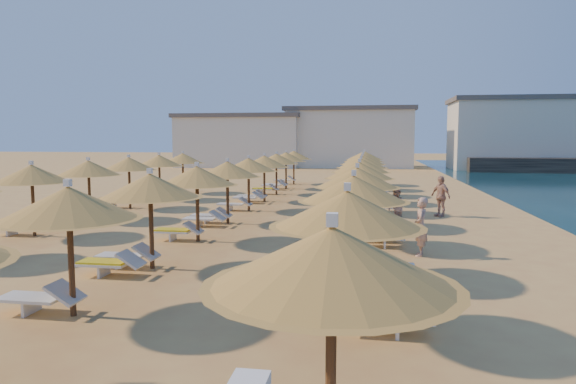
% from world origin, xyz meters
% --- Properties ---
extents(ground, '(220.00, 220.00, 0.00)m').
position_xyz_m(ground, '(0.00, 0.00, 0.00)').
color(ground, tan).
rests_on(ground, ground).
extents(hotel_blocks, '(48.38, 11.01, 8.10)m').
position_xyz_m(hotel_blocks, '(3.30, 46.25, 3.70)').
color(hotel_blocks, silver).
rests_on(hotel_blocks, ground).
extents(parasol_row_east, '(2.79, 40.04, 2.70)m').
position_xyz_m(parasol_row_east, '(2.24, 3.59, 2.18)').
color(parasol_row_east, brown).
rests_on(parasol_row_east, ground).
extents(parasol_row_west, '(2.79, 40.04, 2.70)m').
position_xyz_m(parasol_row_west, '(-3.09, 3.59, 2.18)').
color(parasol_row_west, brown).
rests_on(parasol_row_west, ground).
extents(parasol_row_inland, '(2.79, 25.14, 2.70)m').
position_xyz_m(parasol_row_inland, '(-9.18, 3.59, 2.18)').
color(parasol_row_inland, brown).
rests_on(parasol_row_inland, ground).
extents(loungers, '(14.48, 38.78, 0.66)m').
position_xyz_m(loungers, '(-2.03, 3.53, 0.34)').
color(loungers, white).
rests_on(loungers, ground).
extents(beachgoer_b, '(0.88, 0.95, 1.55)m').
position_xyz_m(beachgoer_b, '(3.69, 3.83, 0.78)').
color(beachgoer_b, tan).
rests_on(beachgoer_b, ground).
extents(beachgoer_c, '(1.01, 1.12, 1.83)m').
position_xyz_m(beachgoer_c, '(5.78, 6.95, 0.92)').
color(beachgoer_c, tan).
rests_on(beachgoer_c, ground).
extents(beachgoer_a, '(0.49, 0.68, 1.75)m').
position_xyz_m(beachgoer_a, '(4.14, -1.18, 0.88)').
color(beachgoer_a, tan).
rests_on(beachgoer_a, ground).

